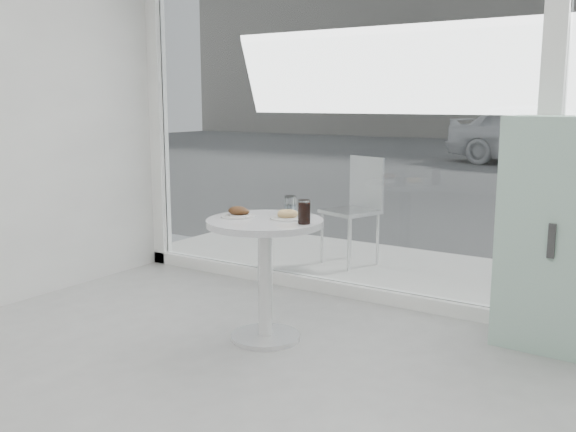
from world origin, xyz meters
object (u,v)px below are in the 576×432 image
Objects in this scene: water_tumbler_b at (290,207)px; cola_glass at (304,212)px; main_table at (265,254)px; mint_cabinet at (559,234)px; plate_fritter at (239,213)px; car_white at (544,133)px; water_tumbler_a at (290,207)px; plate_donut at (288,216)px; patio_chair at (357,203)px.

cola_glass is at bearing -41.80° from water_tumbler_b.
cola_glass is (0.28, 0.01, 0.29)m from main_table.
mint_cabinet reaches higher than plate_fritter.
car_white reaches higher than water_tumbler_a.
water_tumbler_a reaches higher than plate_fritter.
water_tumbler_b reaches higher than plate_donut.
main_table is 12.61m from car_white.
patio_chair is at bearing 108.07° from cola_glass.
plate_donut is 0.15m from water_tumbler_b.
patio_chair is 8.64× the size of water_tumbler_a.
car_white is 31.04× the size of cola_glass.
plate_donut is (0.11, 0.09, 0.24)m from main_table.
plate_fritter is at bearing -133.06° from water_tumbler_b.
patio_chair reaches higher than water_tumbler_b.
patio_chair is 1.94m from plate_fritter.
water_tumbler_a is 0.77× the size of cola_glass.
cola_glass reaches higher than plate_donut.
car_white reaches higher than mint_cabinet.
patio_chair is 6.68× the size of cola_glass.
cola_glass reaches higher than plate_fritter.
main_table is 0.55× the size of mint_cabinet.
car_white is 12.62m from plate_fritter.
water_tumbler_a is 0.33m from cola_glass.
plate_donut is at bearing -61.89° from water_tumbler_a.
water_tumbler_b is at bearing 46.94° from plate_fritter.
water_tumbler_a is (1.00, -12.34, 0.07)m from car_white.
cola_glass is at bearing 1.57° from main_table.
main_table is 0.35m from water_tumbler_a.
water_tumbler_b reaches higher than water_tumbler_a.
car_white reaches higher than cola_glass.
patio_chair is 4.37× the size of plate_fritter.
plate_fritter is at bearing -175.80° from cola_glass.
car_white is (-2.50, 11.70, 0.05)m from mint_cabinet.
car_white reaches higher than main_table.
mint_cabinet is 9.85× the size of cola_glass.
car_white is at bearing 93.57° from plate_fritter.
water_tumbler_b is (-1.49, -0.66, 0.12)m from mint_cabinet.
car_white is at bearing 112.22° from patio_chair.
water_tumbler_a is (-0.08, 0.14, 0.03)m from plate_donut.
cola_glass is at bearing -42.15° from water_tumbler_a.
patio_chair is 1.88m from plate_donut.
car_white is 40.13× the size of water_tumbler_a.
patio_chair is 1.74m from water_tumbler_b.
main_table is at bearing -178.43° from cola_glass.
patio_chair is 2.00m from cola_glass.
plate_fritter is 0.33m from water_tumbler_a.
mint_cabinet is 6.44× the size of plate_fritter.
mint_cabinet is 12.74× the size of water_tumbler_a.
water_tumbler_b is at bearing 116.54° from plate_donut.
patio_chair is 4.38× the size of plate_donut.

